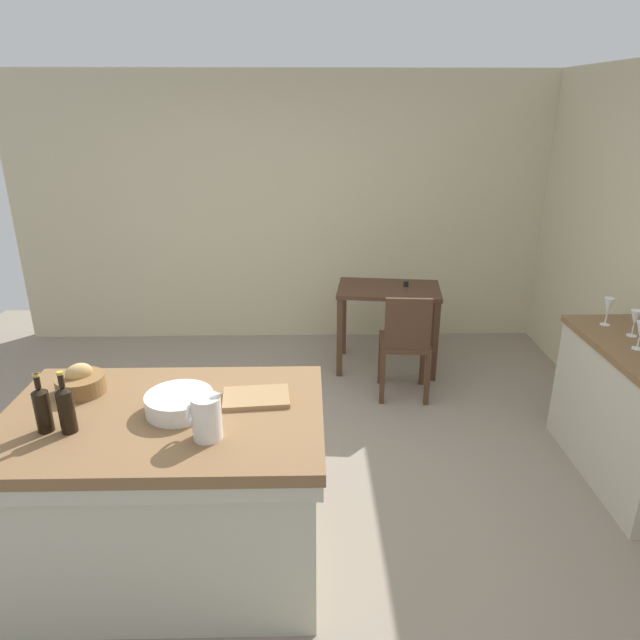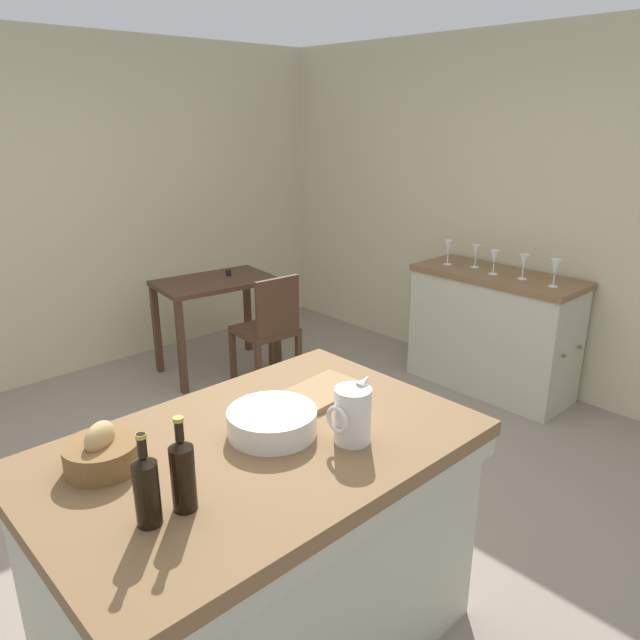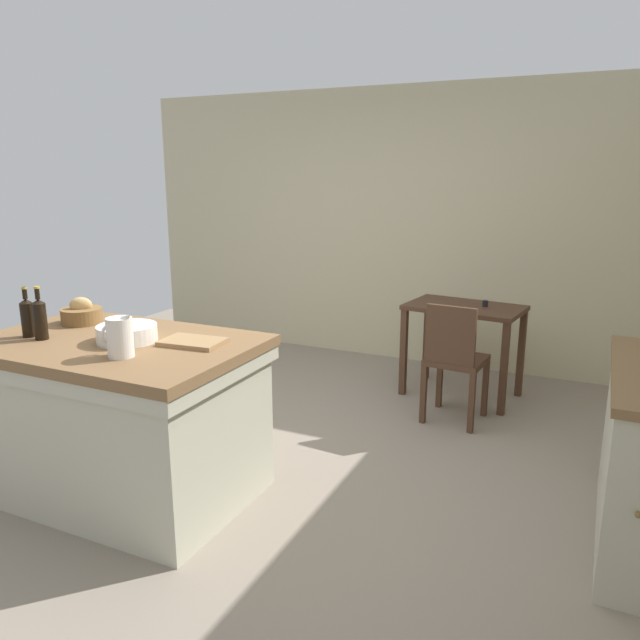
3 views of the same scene
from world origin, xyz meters
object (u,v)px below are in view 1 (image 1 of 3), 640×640
(wooden_chair, at_px, (405,342))
(side_cabinet, at_px, (632,415))
(writing_desk, at_px, (388,301))
(wine_bottle_amber, at_px, (42,408))
(cutting_board, at_px, (256,397))
(wine_bottle_dark, at_px, (66,408))
(wine_glass_far_right, at_px, (608,307))
(bread_basket, at_px, (80,383))
(pitcher, at_px, (206,417))
(island_table, at_px, (170,486))
(wine_glass_right, at_px, (635,319))
(wash_bowl, at_px, (179,403))

(wooden_chair, bearing_deg, side_cabinet, -41.25)
(side_cabinet, distance_m, writing_desk, 2.17)
(wine_bottle_amber, bearing_deg, wooden_chair, 44.84)
(cutting_board, bearing_deg, writing_desk, 66.78)
(cutting_board, relative_size, wine_bottle_dark, 1.10)
(wooden_chair, xyz_separation_m, wine_bottle_amber, (-1.97, -1.96, 0.54))
(wine_glass_far_right, bearing_deg, cutting_board, -156.17)
(cutting_board, bearing_deg, bread_basket, 174.10)
(pitcher, distance_m, wine_bottle_dark, 0.63)
(island_table, relative_size, wine_glass_far_right, 8.15)
(side_cabinet, distance_m, bread_basket, 3.29)
(bread_basket, xyz_separation_m, wine_glass_right, (3.23, 0.71, 0.05))
(wine_bottle_dark, bearing_deg, side_cabinet, 15.43)
(writing_desk, relative_size, cutting_board, 2.94)
(writing_desk, distance_m, wine_glass_right, 2.05)
(wooden_chair, relative_size, wine_bottle_dark, 3.05)
(writing_desk, bearing_deg, wash_bowl, -119.17)
(writing_desk, xyz_separation_m, wine_glass_right, (1.35, -1.49, 0.39))
(pitcher, bearing_deg, wash_bowl, 126.21)
(wash_bowl, xyz_separation_m, wine_bottle_dark, (-0.46, -0.17, 0.07))
(bread_basket, height_order, wine_glass_right, wine_glass_right)
(writing_desk, height_order, wash_bowl, wash_bowl)
(wine_glass_right, relative_size, wine_glass_far_right, 0.91)
(side_cabinet, xyz_separation_m, pitcher, (-2.49, -0.93, 0.56))
(wash_bowl, relative_size, bread_basket, 1.33)
(cutting_board, distance_m, wine_bottle_amber, 0.97)
(side_cabinet, height_order, wine_glass_right, wine_glass_right)
(pitcher, xyz_separation_m, wine_glass_right, (2.52, 1.14, 0.01))
(wine_glass_far_right, bearing_deg, wine_glass_right, -68.81)
(pitcher, xyz_separation_m, wine_glass_far_right, (2.44, 1.34, 0.02))
(writing_desk, distance_m, bread_basket, 2.91)
(wash_bowl, bearing_deg, cutting_board, 16.97)
(wine_glass_right, bearing_deg, bread_basket, -167.64)
(wash_bowl, relative_size, wine_bottle_dark, 1.09)
(side_cabinet, distance_m, wine_bottle_dark, 3.29)
(wine_glass_right, distance_m, wine_glass_far_right, 0.21)
(wine_glass_far_right, bearing_deg, side_cabinet, -82.90)
(wine_glass_far_right, bearing_deg, wine_bottle_amber, -158.33)
(writing_desk, height_order, wine_bottle_dark, wine_bottle_dark)
(side_cabinet, xyz_separation_m, wine_glass_right, (0.02, 0.22, 0.57))
(wooden_chair, bearing_deg, cutting_board, -121.72)
(writing_desk, xyz_separation_m, wine_bottle_dark, (-1.80, -2.56, 0.40))
(side_cabinet, relative_size, wine_bottle_amber, 4.35)
(wine_bottle_dark, bearing_deg, writing_desk, 54.97)
(side_cabinet, xyz_separation_m, wine_bottle_amber, (-3.23, -0.85, 0.58))
(wooden_chair, bearing_deg, writing_desk, 96.19)
(bread_basket, xyz_separation_m, wine_glass_far_right, (3.16, 0.90, 0.06))
(wooden_chair, relative_size, bread_basket, 3.75)
(side_cabinet, bearing_deg, cutting_board, -165.76)
(pitcher, distance_m, wine_glass_right, 2.77)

